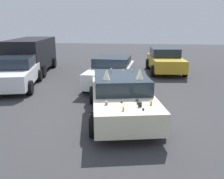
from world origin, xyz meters
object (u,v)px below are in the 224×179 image
parked_sedan_far_right (165,60)px  art_car_decorated (121,95)px  parked_sedan_row_back_far (112,71)px  parked_sedan_near_left (16,72)px  parked_van_behind_right (32,54)px

parked_sedan_far_right → art_car_decorated: bearing=-20.2°
parked_sedan_row_back_far → parked_sedan_far_right: size_ratio=1.03×
art_car_decorated → parked_sedan_row_back_far: bearing=179.7°
art_car_decorated → parked_sedan_near_left: size_ratio=1.10×
parked_van_behind_right → parked_sedan_far_right: bearing=87.7°
parked_van_behind_right → parked_sedan_far_right: parked_van_behind_right is taller
art_car_decorated → parked_sedan_far_right: art_car_decorated is taller
parked_van_behind_right → parked_sedan_near_left: bearing=4.0°
art_car_decorated → parked_van_behind_right: parked_van_behind_right is taller
parked_sedan_near_left → parked_sedan_far_right: bearing=108.5°
parked_van_behind_right → parked_sedan_far_right: (0.98, -8.23, -0.41)m
art_car_decorated → parked_van_behind_right: 9.24m
art_car_decorated → parked_sedan_near_left: art_car_decorated is taller
parked_sedan_near_left → parked_van_behind_right: bearing=178.8°
parked_van_behind_right → parked_sedan_row_back_far: (-2.80, -5.35, -0.46)m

